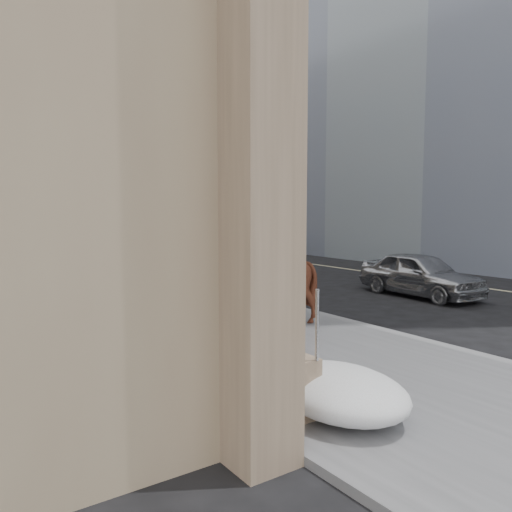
{
  "coord_description": "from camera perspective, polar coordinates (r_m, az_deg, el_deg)",
  "views": [
    {
      "loc": [
        -5.86,
        -6.53,
        2.79
      ],
      "look_at": [
        0.57,
        2.74,
        1.7
      ],
      "focal_mm": 35.0,
      "sensor_mm": 36.0,
      "label": 1
    }
  ],
  "objects": [
    {
      "name": "bg_building_mid",
      "position": [
        68.19,
        -26.85,
        14.4
      ],
      "size": [
        30.0,
        12.0,
        28.0
      ],
      "primitive_type": "cube",
      "color": "slate",
      "rests_on": "ground"
    },
    {
      "name": "car_silver",
      "position": [
        16.59,
        18.24,
        -1.99
      ],
      "size": [
        1.9,
        4.22,
        1.41
      ],
      "primitive_type": "imported",
      "rotation": [
        0.0,
        0.0,
        -0.06
      ],
      "color": "#9B9DA2",
      "rests_on": "ground"
    },
    {
      "name": "mounted_horse_left",
      "position": [
        10.27,
        -4.55,
        -3.58
      ],
      "size": [
        1.25,
        2.41,
        2.65
      ],
      "rotation": [
        0.0,
        0.0,
        3.23
      ],
      "color": "#492516",
      "rests_on": "sidewalk"
    },
    {
      "name": "curb",
      "position": [
        18.78,
        -7.52,
        -2.89
      ],
      "size": [
        0.24,
        80.0,
        0.12
      ],
      "primitive_type": "cube",
      "color": "slate",
      "rests_on": "ground"
    },
    {
      "name": "mounted_horse_right",
      "position": [
        11.69,
        1.4,
        -2.2
      ],
      "size": [
        1.84,
        2.01,
        2.65
      ],
      "rotation": [
        0.0,
        0.0,
        3.29
      ],
      "color": "#411E12",
      "rests_on": "sidewalk"
    },
    {
      "name": "car_grey",
      "position": [
        31.67,
        -1.37,
        1.67
      ],
      "size": [
        3.29,
        4.94,
        1.33
      ],
      "primitive_type": "imported",
      "rotation": [
        0.0,
        0.0,
        3.48
      ],
      "color": "#4D4E54",
      "rests_on": "ground"
    },
    {
      "name": "lane_line",
      "position": [
        23.43,
        9.88,
        -1.39
      ],
      "size": [
        0.15,
        70.0,
        0.01
      ],
      "primitive_type": "cube",
      "color": "#BFB78C",
      "rests_on": "ground"
    },
    {
      "name": "snow_bank",
      "position": [
        15.47,
        -17.7,
        -3.37
      ],
      "size": [
        1.7,
        18.1,
        0.76
      ],
      "color": "white",
      "rests_on": "sidewalk"
    },
    {
      "name": "sidewalk",
      "position": [
        17.75,
        -15.08,
        -3.52
      ],
      "size": [
        5.0,
        80.0,
        0.12
      ],
      "primitive_type": "cube",
      "color": "#545457",
      "rests_on": "ground"
    },
    {
      "name": "far_podium",
      "position": [
        27.03,
        17.53,
        3.59
      ],
      "size": [
        2.0,
        80.0,
        4.0
      ],
      "primitive_type": "cube",
      "color": "#78624D",
      "rests_on": "ground"
    },
    {
      "name": "traffic_signal",
      "position": [
        29.64,
        -19.37,
        7.55
      ],
      "size": [
        4.1,
        0.22,
        6.0
      ],
      "color": "#2D2D30",
      "rests_on": "ground"
    },
    {
      "name": "ground",
      "position": [
        9.21,
        6.97,
        -12.16
      ],
      "size": [
        140.0,
        140.0,
        0.0
      ],
      "primitive_type": "plane",
      "color": "black",
      "rests_on": "ground"
    },
    {
      "name": "streetlight_mid",
      "position": [
        22.33,
        -12.18,
        9.99
      ],
      "size": [
        1.71,
        0.24,
        8.0
      ],
      "color": "#2D2D30",
      "rests_on": "ground"
    },
    {
      "name": "pedestrian",
      "position": [
        11.54,
        0.17,
        -3.82
      ],
      "size": [
        1.0,
        0.59,
        1.6
      ],
      "primitive_type": "imported",
      "rotation": [
        0.0,
        0.0,
        0.23
      ],
      "color": "black",
      "rests_on": "sidewalk"
    },
    {
      "name": "streetlight_far",
      "position": [
        41.47,
        -22.97,
        7.56
      ],
      "size": [
        1.71,
        0.24,
        8.0
      ],
      "color": "#2D2D30",
      "rests_on": "ground"
    }
  ]
}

